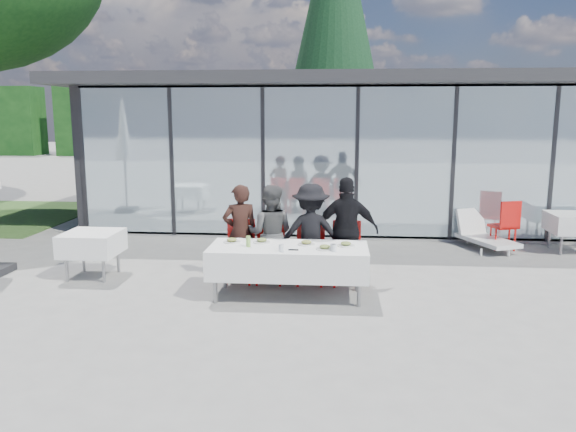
% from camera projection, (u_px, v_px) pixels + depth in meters
% --- Properties ---
extents(ground, '(90.00, 90.00, 0.00)m').
position_uv_depth(ground, '(291.00, 300.00, 7.96)').
color(ground, gray).
rests_on(ground, ground).
extents(pavilion, '(14.80, 8.80, 3.44)m').
position_uv_depth(pavilion, '(387.00, 131.00, 15.42)').
color(pavilion, gray).
rests_on(pavilion, ground).
extents(treeline, '(62.50, 2.00, 4.40)m').
position_uv_depth(treeline, '(295.00, 121.00, 35.19)').
color(treeline, '#103511').
rests_on(treeline, ground).
extents(dining_table, '(2.26, 0.96, 0.75)m').
position_uv_depth(dining_table, '(288.00, 261.00, 8.04)').
color(dining_table, white).
rests_on(dining_table, ground).
extents(diner_a, '(0.70, 0.70, 1.54)m').
position_uv_depth(diner_a, '(240.00, 233.00, 8.83)').
color(diner_a, '#331C16').
rests_on(diner_a, ground).
extents(diner_chair_a, '(0.44, 0.44, 0.97)m').
position_uv_depth(diner_chair_a, '(240.00, 247.00, 8.84)').
color(diner_chair_a, red).
rests_on(diner_chair_a, ground).
extents(diner_b, '(0.81, 0.81, 1.53)m').
position_uv_depth(diner_b, '(270.00, 233.00, 8.79)').
color(diner_b, '#515151').
rests_on(diner_b, ground).
extents(diner_chair_b, '(0.44, 0.44, 0.97)m').
position_uv_depth(diner_chair_b, '(270.00, 248.00, 8.81)').
color(diner_chair_b, red).
rests_on(diner_chair_b, ground).
extents(diner_c, '(1.07, 1.07, 1.56)m').
position_uv_depth(diner_c, '(311.00, 233.00, 8.74)').
color(diner_c, black).
rests_on(diner_c, ground).
extents(diner_chair_c, '(0.44, 0.44, 0.97)m').
position_uv_depth(diner_chair_c, '(310.00, 249.00, 8.75)').
color(diner_chair_c, red).
rests_on(diner_chair_c, ground).
extents(diner_d, '(0.99, 0.99, 1.66)m').
position_uv_depth(diner_d, '(347.00, 231.00, 8.68)').
color(diner_d, black).
rests_on(diner_d, ground).
extents(diner_chair_d, '(0.44, 0.44, 0.97)m').
position_uv_depth(diner_chair_d, '(347.00, 249.00, 8.71)').
color(diner_chair_d, red).
rests_on(diner_chair_d, ground).
extents(plate_a, '(0.25, 0.25, 0.07)m').
position_uv_depth(plate_a, '(232.00, 241.00, 8.24)').
color(plate_a, silver).
rests_on(plate_a, dining_table).
extents(plate_b, '(0.25, 0.25, 0.07)m').
position_uv_depth(plate_b, '(262.00, 241.00, 8.23)').
color(plate_b, silver).
rests_on(plate_b, dining_table).
extents(plate_c, '(0.25, 0.25, 0.07)m').
position_uv_depth(plate_c, '(306.00, 243.00, 8.09)').
color(plate_c, silver).
rests_on(plate_c, dining_table).
extents(plate_d, '(0.25, 0.25, 0.07)m').
position_uv_depth(plate_d, '(346.00, 244.00, 8.00)').
color(plate_d, silver).
rests_on(plate_d, dining_table).
extents(plate_extra, '(0.25, 0.25, 0.07)m').
position_uv_depth(plate_extra, '(325.00, 248.00, 7.81)').
color(plate_extra, silver).
rests_on(plate_extra, dining_table).
extents(juice_bottle, '(0.06, 0.06, 0.16)m').
position_uv_depth(juice_bottle, '(248.00, 241.00, 7.96)').
color(juice_bottle, '#83BD4E').
rests_on(juice_bottle, dining_table).
extents(drinking_glasses, '(0.79, 0.15, 0.10)m').
position_uv_depth(drinking_glasses, '(316.00, 248.00, 7.70)').
color(drinking_glasses, silver).
rests_on(drinking_glasses, dining_table).
extents(folded_eyeglasses, '(0.14, 0.03, 0.01)m').
position_uv_depth(folded_eyeglasses, '(293.00, 250.00, 7.76)').
color(folded_eyeglasses, black).
rests_on(folded_eyeglasses, dining_table).
extents(spare_table_left, '(0.86, 0.86, 0.74)m').
position_uv_depth(spare_table_left, '(92.00, 243.00, 9.04)').
color(spare_table_left, white).
rests_on(spare_table_left, ground).
extents(spare_table_right, '(0.86, 0.86, 0.74)m').
position_uv_depth(spare_table_right, '(573.00, 223.00, 10.72)').
color(spare_table_right, white).
rests_on(spare_table_right, ground).
extents(spare_chair_b, '(0.56, 0.56, 0.97)m').
position_uv_depth(spare_chair_b, '(506.00, 223.00, 10.87)').
color(spare_chair_b, red).
rests_on(spare_chair_b, ground).
extents(lounger, '(1.08, 1.46, 0.72)m').
position_uv_depth(lounger, '(482.00, 235.00, 11.10)').
color(lounger, white).
rests_on(lounger, ground).
extents(conifer_tree, '(4.00, 4.00, 10.50)m').
position_uv_depth(conifer_tree, '(335.00, 16.00, 19.60)').
color(conifer_tree, '#382316').
rests_on(conifer_tree, ground).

